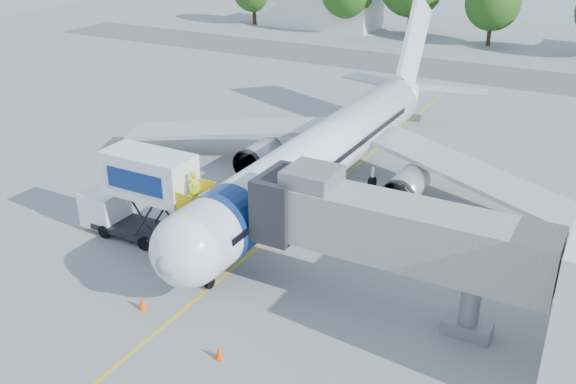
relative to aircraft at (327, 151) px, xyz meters
The scene contains 11 objects.
ground 5.07m from the aircraft, 90.00° to the right, with size 160.00×160.00×0.00m, color gray.
guidance_line 5.06m from the aircraft, 90.00° to the right, with size 0.15×70.00×0.01m, color yellow.
taxiway_strip 37.99m from the aircraft, 90.00° to the left, with size 120.00×10.00×0.01m, color #59595B.
aircraft is the anchor object (origin of this frame).
jet_bridge 13.77m from the aircraft, 54.30° to the right, with size 13.90×3.20×6.60m.
catering_hiloader 12.77m from the aircraft, 119.37° to the right, with size 8.50×2.44×5.50m.
ground_tug 20.50m from the aircraft, 91.16° to the right, with size 4.17×3.16×1.49m.
safety_cone_a 18.51m from the aircraft, 78.73° to the right, with size 0.41×0.41×0.65m.
safety_cone_b 16.99m from the aircraft, 96.06° to the right, with size 0.43×0.43×0.68m.
outbuilding_left 62.50m from the aircraft, 116.61° to the left, with size 18.40×8.40×5.30m.
tree_d 53.94m from the aircraft, 91.64° to the left, with size 7.31×7.31×9.32m.
Camera 1 is at (16.93, -31.92, 18.09)m, focal length 40.00 mm.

